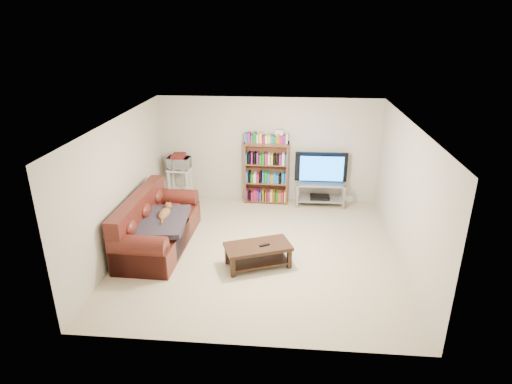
# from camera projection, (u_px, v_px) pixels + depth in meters

# --- Properties ---
(floor) EXTENTS (5.00, 5.00, 0.00)m
(floor) POSITION_uv_depth(u_px,v_px,m) (260.00, 250.00, 7.90)
(floor) COLOR beige
(floor) RESTS_ON ground
(ceiling) EXTENTS (5.00, 5.00, 0.00)m
(ceiling) POSITION_uv_depth(u_px,v_px,m) (260.00, 122.00, 7.01)
(ceiling) COLOR white
(ceiling) RESTS_ON ground
(wall_back) EXTENTS (5.00, 0.00, 5.00)m
(wall_back) POSITION_uv_depth(u_px,v_px,m) (268.00, 150.00, 9.76)
(wall_back) COLOR beige
(wall_back) RESTS_ON ground
(wall_front) EXTENTS (5.00, 0.00, 5.00)m
(wall_front) POSITION_uv_depth(u_px,v_px,m) (243.00, 266.00, 5.14)
(wall_front) COLOR beige
(wall_front) RESTS_ON ground
(wall_left) EXTENTS (0.00, 5.00, 5.00)m
(wall_left) POSITION_uv_depth(u_px,v_px,m) (121.00, 186.00, 7.65)
(wall_left) COLOR beige
(wall_left) RESTS_ON ground
(wall_right) EXTENTS (0.00, 5.00, 5.00)m
(wall_right) POSITION_uv_depth(u_px,v_px,m) (406.00, 195.00, 7.25)
(wall_right) COLOR beige
(wall_right) RESTS_ON ground
(sofa) EXTENTS (1.05, 2.33, 0.99)m
(sofa) POSITION_uv_depth(u_px,v_px,m) (155.00, 229.00, 7.97)
(sofa) COLOR #4C1A13
(sofa) RESTS_ON floor
(blanket) EXTENTS (0.96, 1.21, 0.19)m
(blanket) POSITION_uv_depth(u_px,v_px,m) (161.00, 222.00, 7.72)
(blanket) COLOR #2B2630
(blanket) RESTS_ON sofa
(cat) EXTENTS (0.27, 0.64, 0.19)m
(cat) POSITION_uv_depth(u_px,v_px,m) (164.00, 214.00, 7.89)
(cat) COLOR brown
(cat) RESTS_ON sofa
(coffee_table) EXTENTS (1.23, 0.92, 0.40)m
(coffee_table) POSITION_uv_depth(u_px,v_px,m) (258.00, 251.00, 7.30)
(coffee_table) COLOR black
(coffee_table) RESTS_ON floor
(remote) EXTENTS (0.18, 0.13, 0.02)m
(remote) POSITION_uv_depth(u_px,v_px,m) (264.00, 245.00, 7.24)
(remote) COLOR black
(remote) RESTS_ON coffee_table
(tv_stand) EXTENTS (1.10, 0.50, 0.55)m
(tv_stand) POSITION_uv_depth(u_px,v_px,m) (320.00, 190.00, 9.72)
(tv_stand) COLOR #999EA3
(tv_stand) RESTS_ON floor
(television) EXTENTS (1.18, 0.16, 0.68)m
(television) POSITION_uv_depth(u_px,v_px,m) (321.00, 168.00, 9.53)
(television) COLOR black
(television) RESTS_ON tv_stand
(dvd_player) EXTENTS (0.44, 0.31, 0.06)m
(dvd_player) POSITION_uv_depth(u_px,v_px,m) (320.00, 197.00, 9.79)
(dvd_player) COLOR black
(dvd_player) RESTS_ON tv_stand
(bookshelf) EXTENTS (1.01, 0.34, 1.44)m
(bookshelf) POSITION_uv_depth(u_px,v_px,m) (266.00, 172.00, 9.75)
(bookshelf) COLOR brown
(bookshelf) RESTS_ON floor
(shelf_clutter) EXTENTS (0.74, 0.23, 0.28)m
(shelf_clutter) POSITION_uv_depth(u_px,v_px,m) (271.00, 138.00, 9.46)
(shelf_clutter) COLOR silver
(shelf_clutter) RESTS_ON bookshelf
(microwave_stand) EXTENTS (0.53, 0.40, 0.81)m
(microwave_stand) POSITION_uv_depth(u_px,v_px,m) (180.00, 181.00, 9.85)
(microwave_stand) COLOR silver
(microwave_stand) RESTS_ON floor
(microwave) EXTENTS (0.52, 0.37, 0.28)m
(microwave) POSITION_uv_depth(u_px,v_px,m) (179.00, 163.00, 9.69)
(microwave) COLOR silver
(microwave) RESTS_ON microwave_stand
(game_boxes) EXTENTS (0.31, 0.28, 0.05)m
(game_boxes) POSITION_uv_depth(u_px,v_px,m) (178.00, 156.00, 9.63)
(game_boxes) COLOR maroon
(game_boxes) RESTS_ON microwave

